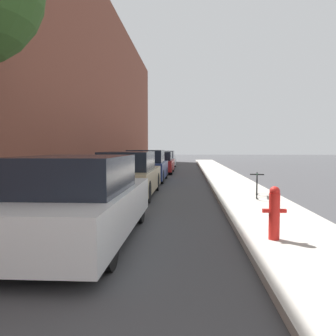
{
  "coord_description": "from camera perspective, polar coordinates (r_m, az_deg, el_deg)",
  "views": [
    {
      "loc": [
        1.01,
        0.13,
        1.63
      ],
      "look_at": [
        0.38,
        10.71,
        0.99
      ],
      "focal_mm": 36.84,
      "sensor_mm": 36.0,
      "label": 1
    }
  ],
  "objects": [
    {
      "name": "ground_plane",
      "position": [
        15.98,
        -0.26,
        -2.39
      ],
      "size": [
        120.0,
        120.0,
        0.0
      ],
      "primitive_type": "plane",
      "color": "#3D3D3F"
    },
    {
      "name": "sidewalk_left",
      "position": [
        16.42,
        -10.42,
        -2.09
      ],
      "size": [
        2.0,
        52.0,
        0.12
      ],
      "color": "#ADA89E",
      "rests_on": "ground"
    },
    {
      "name": "parked_car_white",
      "position": [
        6.19,
        -14.69,
        -5.24
      ],
      "size": [
        1.89,
        4.65,
        1.48
      ],
      "color": "black",
      "rests_on": "ground"
    },
    {
      "name": "parked_car_champagne",
      "position": [
        11.5,
        -6.51,
        -1.2
      ],
      "size": [
        1.74,
        4.69,
        1.48
      ],
      "color": "black",
      "rests_on": "ground"
    },
    {
      "name": "bicycle",
      "position": [
        10.94,
        14.5,
        -2.65
      ],
      "size": [
        0.49,
        1.72,
        0.71
      ],
      "rotation": [
        0.0,
        0.0,
        -0.2
      ],
      "color": "black",
      "rests_on": "sidewalk_right"
    },
    {
      "name": "parked_car_navy",
      "position": [
        16.57,
        -3.55,
        0.24
      ],
      "size": [
        1.81,
        4.11,
        1.5
      ],
      "color": "black",
      "rests_on": "ground"
    },
    {
      "name": "parked_car_silver",
      "position": [
        27.1,
        -0.73,
        1.37
      ],
      "size": [
        1.8,
        4.65,
        1.36
      ],
      "color": "black",
      "rests_on": "ground"
    },
    {
      "name": "sidewalk_right",
      "position": [
        16.06,
        10.13,
        -2.21
      ],
      "size": [
        2.0,
        52.0,
        0.12
      ],
      "color": "#ADA89E",
      "rests_on": "ground"
    },
    {
      "name": "building_facade_left",
      "position": [
        17.14,
        -15.19,
        16.05
      ],
      "size": [
        0.7,
        52.0,
        10.8
      ],
      "color": "brown",
      "rests_on": "ground"
    },
    {
      "name": "fire_hydrant",
      "position": [
        5.92,
        17.19,
        -7.0
      ],
      "size": [
        0.38,
        0.18,
        0.87
      ],
      "color": "red",
      "rests_on": "sidewalk_right"
    },
    {
      "name": "parked_car_red",
      "position": [
        21.66,
        -1.5,
        0.86
      ],
      "size": [
        1.8,
        4.14,
        1.35
      ],
      "color": "black",
      "rests_on": "ground"
    }
  ]
}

